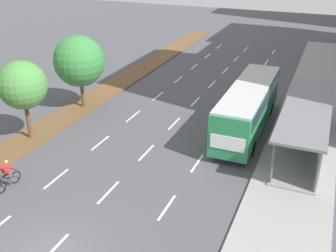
% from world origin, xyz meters
% --- Properties ---
extents(median_strip, '(2.60, 52.00, 0.12)m').
position_xyz_m(median_strip, '(-8.30, 20.00, 0.06)').
color(median_strip, brown).
rests_on(median_strip, ground).
extents(sidewalk_right, '(4.50, 52.00, 0.15)m').
position_xyz_m(sidewalk_right, '(9.25, 20.00, 0.07)').
color(sidewalk_right, gray).
rests_on(sidewalk_right, ground).
extents(lane_divider_left, '(0.14, 45.71, 0.01)m').
position_xyz_m(lane_divider_left, '(-3.50, 17.36, 0.00)').
color(lane_divider_left, white).
rests_on(lane_divider_left, ground).
extents(lane_divider_center, '(0.14, 45.71, 0.01)m').
position_xyz_m(lane_divider_center, '(0.00, 17.36, 0.00)').
color(lane_divider_center, white).
rests_on(lane_divider_center, ground).
extents(lane_divider_right, '(0.14, 45.71, 0.01)m').
position_xyz_m(lane_divider_right, '(3.50, 17.36, 0.00)').
color(lane_divider_right, white).
rests_on(lane_divider_right, ground).
extents(bus_shelter, '(2.90, 11.79, 2.86)m').
position_xyz_m(bus_shelter, '(9.53, 14.80, 1.87)').
color(bus_shelter, gray).
rests_on(bus_shelter, sidewalk_right).
extents(bus, '(2.54, 11.29, 3.37)m').
position_xyz_m(bus, '(5.25, 16.00, 2.07)').
color(bus, '#28844C').
rests_on(bus, ground).
extents(cyclist, '(0.46, 1.82, 1.71)m').
position_xyz_m(cyclist, '(-5.36, 3.54, 0.79)').
color(cyclist, black).
rests_on(cyclist, ground).
extents(median_tree_second, '(3.23, 3.23, 5.45)m').
position_xyz_m(median_tree_second, '(-8.30, 8.78, 3.94)').
color(median_tree_second, brown).
rests_on(median_tree_second, median_strip).
extents(median_tree_third, '(4.02, 4.02, 5.82)m').
position_xyz_m(median_tree_third, '(-8.13, 14.99, 3.92)').
color(median_tree_third, brown).
rests_on(median_tree_third, median_strip).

